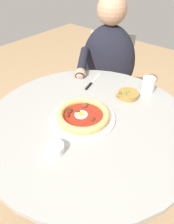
{
  "coord_description": "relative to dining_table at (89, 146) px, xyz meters",
  "views": [
    {
      "loc": [
        -0.46,
        0.57,
        1.39
      ],
      "look_at": [
        0.01,
        0.01,
        0.8
      ],
      "focal_mm": 33.23,
      "sensor_mm": 36.0,
      "label": 1
    }
  ],
  "objects": [
    {
      "name": "ground_plane",
      "position": [
        0.0,
        0.0,
        -0.58
      ],
      "size": [
        6.0,
        6.0,
        0.02
      ],
      "primitive_type": "cube",
      "color": "tan"
    },
    {
      "name": "dining_table",
      "position": [
        0.0,
        0.0,
        0.0
      ],
      "size": [
        0.97,
        0.97,
        0.76
      ],
      "color": "#999993",
      "rests_on": "ground"
    },
    {
      "name": "pizza_on_plate",
      "position": [
        0.02,
        0.02,
        0.21
      ],
      "size": [
        0.3,
        0.3,
        0.04
      ],
      "color": "white",
      "rests_on": "dining_table"
    },
    {
      "name": "water_glass",
      "position": [
        -0.1,
        -0.39,
        0.22
      ],
      "size": [
        0.07,
        0.07,
        0.08
      ],
      "color": "silver",
      "rests_on": "dining_table"
    },
    {
      "name": "steak_knife",
      "position": [
        0.19,
        -0.25,
        0.19
      ],
      "size": [
        0.06,
        0.2,
        0.01
      ],
      "color": "silver",
      "rests_on": "dining_table"
    },
    {
      "name": "ramekin_capers",
      "position": [
        -0.02,
        0.24,
        0.2
      ],
      "size": [
        0.08,
        0.08,
        0.03
      ],
      "color": "white",
      "rests_on": "dining_table"
    },
    {
      "name": "olive_pan",
      "position": [
        -0.05,
        -0.27,
        0.2
      ],
      "size": [
        0.11,
        0.13,
        0.05
      ],
      "color": "olive",
      "rests_on": "dining_table"
    },
    {
      "name": "diner_person",
      "position": [
        0.32,
        -0.61,
        -0.04
      ],
      "size": [
        0.44,
        0.58,
        1.17
      ],
      "color": "#282833",
      "rests_on": "ground"
    },
    {
      "name": "cafe_chair_diner",
      "position": [
        0.38,
        -0.73,
        -0.05
      ],
      "size": [
        0.52,
        0.52,
        0.86
      ],
      "color": "beige",
      "rests_on": "ground"
    }
  ]
}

